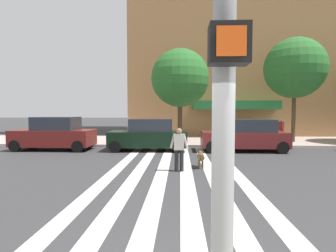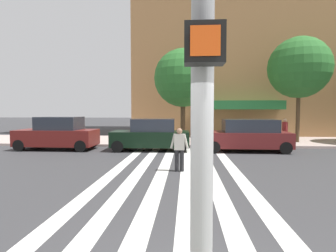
# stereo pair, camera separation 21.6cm
# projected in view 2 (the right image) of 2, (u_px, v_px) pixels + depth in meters

# --- Properties ---
(ground_plane) EXTENTS (160.00, 160.00, 0.00)m
(ground_plane) POSITION_uv_depth(u_px,v_px,m) (185.00, 174.00, 9.69)
(ground_plane) COLOR #353538
(sidewalk_far) EXTENTS (80.00, 6.00, 0.15)m
(sidewalk_far) POSITION_uv_depth(u_px,v_px,m) (186.00, 141.00, 19.80)
(sidewalk_far) COLOR #B39E96
(sidewalk_far) RESTS_ON ground_plane
(crosswalk_stripes) EXTENTS (4.95, 13.72, 0.01)m
(crosswalk_stripes) POSITION_uv_depth(u_px,v_px,m) (174.00, 174.00, 9.71)
(crosswalk_stripes) COLOR silver
(crosswalk_stripes) RESTS_ON ground_plane
(parked_car_near_curb) EXTENTS (4.56, 2.03, 1.93)m
(parked_car_near_curb) POSITION_uv_depth(u_px,v_px,m) (58.00, 134.00, 15.89)
(parked_car_near_curb) COLOR maroon
(parked_car_near_curb) RESTS_ON ground_plane
(parked_car_behind_first) EXTENTS (4.46, 2.03, 1.83)m
(parked_car_behind_first) POSITION_uv_depth(u_px,v_px,m) (151.00, 135.00, 15.52)
(parked_car_behind_first) COLOR black
(parked_car_behind_first) RESTS_ON ground_plane
(parked_car_third_in_line) EXTENTS (4.71, 2.02, 1.80)m
(parked_car_third_in_line) POSITION_uv_depth(u_px,v_px,m) (247.00, 136.00, 15.15)
(parked_car_third_in_line) COLOR maroon
(parked_car_third_in_line) RESTS_ON ground_plane
(street_tree_nearest) EXTENTS (3.95, 3.95, 6.35)m
(street_tree_nearest) POSITION_uv_depth(u_px,v_px,m) (183.00, 78.00, 18.35)
(street_tree_nearest) COLOR #4C3823
(street_tree_nearest) RESTS_ON sidewalk_far
(street_tree_middle) EXTENTS (4.11, 4.11, 7.11)m
(street_tree_middle) POSITION_uv_depth(u_px,v_px,m) (299.00, 68.00, 18.18)
(street_tree_middle) COLOR #4C3823
(street_tree_middle) RESTS_ON sidewalk_far
(pedestrian_dog_walker) EXTENTS (0.70, 0.25, 1.64)m
(pedestrian_dog_walker) POSITION_uv_depth(u_px,v_px,m) (179.00, 147.00, 10.13)
(pedestrian_dog_walker) COLOR black
(pedestrian_dog_walker) RESTS_ON ground_plane
(dog_on_leash) EXTENTS (0.27, 0.98, 0.65)m
(dog_on_leash) POSITION_uv_depth(u_px,v_px,m) (201.00, 157.00, 10.79)
(dog_on_leash) COLOR brown
(dog_on_leash) RESTS_ON ground_plane
(pedestrian_bystander) EXTENTS (0.25, 0.70, 1.64)m
(pedestrian_bystander) POSITION_uv_depth(u_px,v_px,m) (285.00, 130.00, 17.17)
(pedestrian_bystander) COLOR black
(pedestrian_bystander) RESTS_ON sidewalk_far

